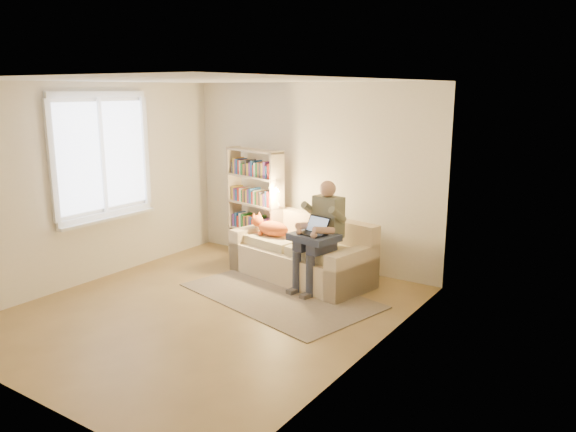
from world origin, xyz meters
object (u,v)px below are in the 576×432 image
Objects in this scene: person at (321,229)px; bookshelf at (255,199)px; cat at (272,228)px; sofa at (303,256)px; laptop at (313,229)px.

bookshelf is at bearing 170.26° from person.
person is 0.83× the size of bookshelf.
bookshelf reaches higher than person.
bookshelf is at bearing 158.29° from cat.
laptop reaches higher than sofa.
sofa is 1.24× the size of bookshelf.
person is 1.55m from bookshelf.
sofa is at bearing 14.73° from cat.
bookshelf is at bearing 165.76° from laptop.
person is at bearing 79.44° from laptop.
sofa is at bearing 161.57° from person.
bookshelf is (-1.03, 0.31, 0.62)m from sofa.
cat is 0.43× the size of bookshelf.
cat is (-0.49, -0.04, 0.34)m from sofa.
bookshelf reaches higher than cat.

